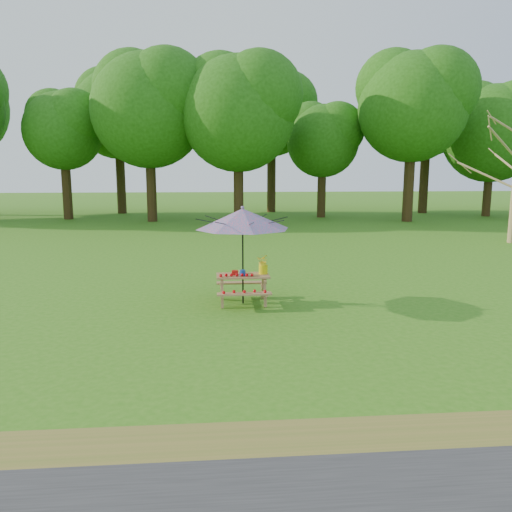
{
  "coord_description": "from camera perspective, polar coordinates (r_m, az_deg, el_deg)",
  "views": [
    {
      "loc": [
        -4.12,
        -7.84,
        3.04
      ],
      "look_at": [
        -3.18,
        3.25,
        1.1
      ],
      "focal_mm": 35.0,
      "sensor_mm": 36.0,
      "label": 1
    }
  ],
  "objects": [
    {
      "name": "tomatoes_row",
      "position": [
        11.17,
        -2.22,
        -2.19
      ],
      "size": [
        0.77,
        0.13,
        0.07
      ],
      "primitive_type": null,
      "color": "red",
      "rests_on": "picnic_table"
    },
    {
      "name": "picnic_table",
      "position": [
        11.43,
        -1.5,
        -3.84
      ],
      "size": [
        1.2,
        1.32,
        0.67
      ],
      "color": "olive",
      "rests_on": "ground"
    },
    {
      "name": "treeline",
      "position": [
        30.53,
        3.18,
        19.23
      ],
      "size": [
        60.0,
        12.0,
        16.0
      ],
      "primitive_type": null,
      "color": "#1E530E",
      "rests_on": "ground"
    },
    {
      "name": "produce_bins",
      "position": [
        11.34,
        -1.85,
        -1.9
      ],
      "size": [
        0.31,
        0.37,
        0.13
      ],
      "color": "red",
      "rests_on": "picnic_table"
    },
    {
      "name": "flower_bucket",
      "position": [
        11.42,
        0.84,
        -0.86
      ],
      "size": [
        0.35,
        0.33,
        0.45
      ],
      "color": "yellow",
      "rests_on": "picnic_table"
    },
    {
      "name": "ground",
      "position": [
        9.36,
        21.93,
        -9.8
      ],
      "size": [
        120.0,
        120.0,
        0.0
      ],
      "primitive_type": "plane",
      "color": "#327416",
      "rests_on": "ground"
    },
    {
      "name": "patio_umbrella",
      "position": [
        11.16,
        -1.54,
        4.27
      ],
      "size": [
        2.43,
        2.43,
        2.25
      ],
      "color": "black",
      "rests_on": "ground"
    }
  ]
}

